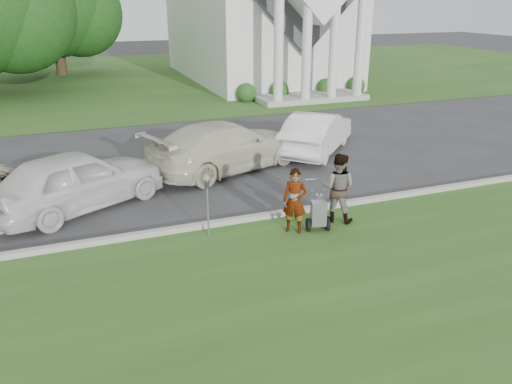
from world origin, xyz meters
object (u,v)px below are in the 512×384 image
tree_back (53,8)px  striping_cart (318,214)px  person_left (295,202)px  person_right (338,188)px  car_d (317,132)px  parking_meter_near (207,201)px  car_c (226,146)px  car_b (77,180)px

tree_back → striping_cart: 31.36m
person_left → person_right: 1.32m
car_d → parking_meter_near: bearing=87.2°
person_right → striping_cart: bearing=66.8°
person_right → car_c: size_ratio=0.32×
parking_meter_near → car_d: bearing=43.7°
person_right → car_d: person_right is taller
parking_meter_near → car_c: bearing=67.7°
tree_back → person_right: (6.34, -30.19, -3.83)m
parking_meter_near → car_c: (1.90, 4.65, -0.10)m
tree_back → person_left: (5.04, -30.41, -3.92)m
tree_back → car_b: bearing=-89.6°
striping_cart → car_c: size_ratio=0.21×
striping_cart → car_c: bearing=112.9°
striping_cart → car_d: 6.83m
parking_meter_near → car_b: size_ratio=0.30×
tree_back → person_right: tree_back is taller
parking_meter_near → car_d: car_d is taller
tree_back → car_d: 26.25m
person_right → car_d: 6.20m
person_right → parking_meter_near: person_right is taller
striping_cart → person_left: person_left is taller
striping_cart → person_right: (0.72, 0.36, 0.45)m
tree_back → person_right: bearing=-78.1°
striping_cart → car_d: car_d is taller
person_right → car_b: bearing=12.5°
parking_meter_near → striping_cart: bearing=-14.5°
car_b → person_left: bearing=-153.4°
person_left → parking_meter_near: bearing=-159.9°
tree_back → striping_cart: tree_back is taller
person_right → person_left: bearing=49.8°
parking_meter_near → car_c: size_ratio=0.26×
striping_cart → car_c: 5.39m
striping_cart → car_b: 6.53m
tree_back → car_b: 27.26m
person_right → car_c: (-1.43, 4.96, -0.09)m
person_right → car_c: 5.17m
striping_cart → parking_meter_near: (-2.61, 0.68, 0.46)m
car_b → striping_cart: bearing=-151.4°
car_d → striping_cart: bearing=106.9°
tree_back → person_left: 31.08m
striping_cart → person_left: 0.70m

